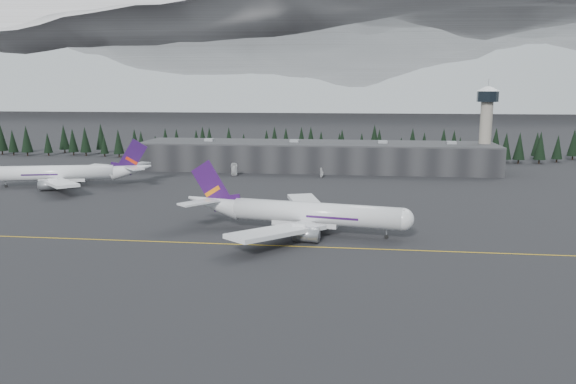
# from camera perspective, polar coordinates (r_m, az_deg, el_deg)

# --- Properties ---
(ground) EXTENTS (1400.00, 1400.00, 0.00)m
(ground) POSITION_cam_1_polar(r_m,az_deg,el_deg) (136.67, -1.03, -5.25)
(ground) COLOR black
(ground) RESTS_ON ground
(taxiline) EXTENTS (400.00, 0.40, 0.02)m
(taxiline) POSITION_cam_1_polar(r_m,az_deg,el_deg) (134.76, -1.15, -5.47)
(taxiline) COLOR gold
(taxiline) RESTS_ON ground
(terminal) EXTENTS (160.00, 30.00, 12.60)m
(terminal) POSITION_cam_1_polar(r_m,az_deg,el_deg) (257.71, 2.87, 3.67)
(terminal) COLOR black
(terminal) RESTS_ON ground
(control_tower) EXTENTS (10.00, 10.00, 37.70)m
(control_tower) POSITION_cam_1_polar(r_m,az_deg,el_deg) (264.64, 19.49, 6.99)
(control_tower) COLOR gray
(control_tower) RESTS_ON ground
(treeline) EXTENTS (360.00, 20.00, 15.00)m
(treeline) POSITION_cam_1_polar(r_m,az_deg,el_deg) (294.27, 3.40, 4.77)
(treeline) COLOR black
(treeline) RESTS_ON ground
(mountain_ridge) EXTENTS (4400.00, 900.00, 420.00)m
(mountain_ridge) POSITION_cam_1_polar(r_m,az_deg,el_deg) (1130.93, 6.16, 8.65)
(mountain_ridge) COLOR white
(mountain_ridge) RESTS_ON ground
(jet_main) EXTENTS (61.11, 55.96, 18.09)m
(jet_main) POSITION_cam_1_polar(r_m,az_deg,el_deg) (146.30, 0.82, -2.12)
(jet_main) COLOR silver
(jet_main) RESTS_ON ground
(jet_parked) EXTENTS (60.27, 54.99, 18.01)m
(jet_parked) POSITION_cam_1_polar(r_m,az_deg,el_deg) (229.69, -21.32, 1.80)
(jet_parked) COLOR silver
(jet_parked) RESTS_ON ground
(gse_vehicle_a) EXTENTS (2.77, 5.69, 1.56)m
(gse_vehicle_a) POSITION_cam_1_polar(r_m,az_deg,el_deg) (240.92, -5.46, 1.83)
(gse_vehicle_a) COLOR silver
(gse_vehicle_a) RESTS_ON ground
(gse_vehicle_b) EXTENTS (4.36, 2.12, 1.43)m
(gse_vehicle_b) POSITION_cam_1_polar(r_m,az_deg,el_deg) (236.01, 3.45, 1.66)
(gse_vehicle_b) COLOR silver
(gse_vehicle_b) RESTS_ON ground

